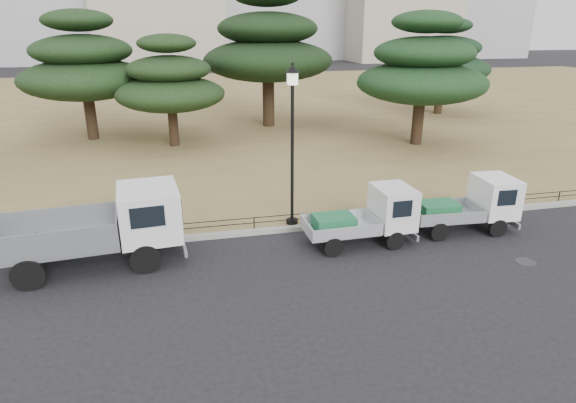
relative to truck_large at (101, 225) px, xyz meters
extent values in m
plane|color=black|center=(5.61, -1.47, -1.23)|extent=(220.00, 220.00, 0.00)
cube|color=olive|center=(5.61, 29.13, -1.16)|extent=(120.00, 56.00, 0.15)
cube|color=gray|center=(5.61, 1.13, -1.15)|extent=(120.00, 0.25, 0.16)
cylinder|color=black|center=(1.19, -0.84, -0.80)|extent=(0.88, 0.26, 0.86)
cylinder|color=black|center=(1.01, 1.05, -0.80)|extent=(0.88, 0.26, 0.86)
cylinder|color=black|center=(-1.78, -1.12, -0.80)|extent=(0.88, 0.26, 0.86)
cylinder|color=black|center=(-1.96, 0.76, -0.80)|extent=(0.88, 0.26, 0.86)
cube|color=#2D2D30|center=(-0.34, -0.03, -0.57)|extent=(4.90, 1.49, 0.15)
cube|color=gray|center=(-1.20, -0.12, -0.07)|extent=(3.52, 2.20, 0.84)
cube|color=silver|center=(1.35, 0.13, 0.24)|extent=(1.86, 2.20, 1.48)
cylinder|color=black|center=(8.68, -0.99, -0.93)|extent=(0.61, 0.17, 0.61)
cylinder|color=black|center=(8.65, 0.34, -0.93)|extent=(0.61, 0.17, 0.61)
cylinder|color=black|center=(6.66, -1.04, -0.93)|extent=(0.61, 0.17, 0.61)
cylinder|color=black|center=(6.63, 0.30, -0.93)|extent=(0.61, 0.17, 0.61)
cube|color=#2D2D30|center=(7.68, -0.35, -0.79)|extent=(3.28, 0.82, 0.14)
cube|color=#B6B9BE|center=(7.09, -0.36, -0.51)|extent=(2.28, 1.42, 0.40)
cube|color=silver|center=(8.83, -0.32, -0.06)|extent=(1.16, 1.52, 1.30)
cube|color=#1D653B|center=(6.87, -0.37, -0.41)|extent=(1.26, 0.92, 0.44)
cylinder|color=black|center=(12.40, -0.84, -0.92)|extent=(0.62, 0.20, 0.62)
cylinder|color=black|center=(12.48, 0.52, -0.92)|extent=(0.62, 0.20, 0.62)
cylinder|color=black|center=(10.35, -0.72, -0.92)|extent=(0.62, 0.20, 0.62)
cylinder|color=black|center=(10.43, 0.63, -0.92)|extent=(0.62, 0.20, 0.62)
cube|color=#2D2D30|center=(11.44, -0.11, -0.78)|extent=(3.35, 0.95, 0.14)
cube|color=#989B9E|center=(10.84, -0.07, -0.50)|extent=(2.37, 1.53, 0.41)
cube|color=silver|center=(12.61, -0.17, -0.06)|extent=(1.24, 1.58, 1.30)
cube|color=#1D6539|center=(10.61, -0.06, -0.40)|extent=(1.31, 0.98, 0.45)
cylinder|color=black|center=(5.95, 1.43, -1.01)|extent=(0.40, 0.40, 0.15)
cylinder|color=black|center=(5.95, 1.43, 1.34)|extent=(0.11, 0.11, 4.55)
cylinder|color=white|center=(5.95, 1.43, 3.80)|extent=(0.36, 0.36, 0.36)
cone|color=black|center=(5.95, 1.43, 4.09)|extent=(0.47, 0.47, 0.23)
cylinder|color=black|center=(5.61, 1.28, -0.88)|extent=(38.00, 0.03, 0.03)
cylinder|color=black|center=(5.61, 1.28, -0.70)|extent=(38.00, 0.03, 0.03)
cylinder|color=black|center=(5.61, 1.28, -0.88)|extent=(0.04, 0.04, 0.40)
cube|color=#134494|center=(-1.66, 1.72, -0.75)|extent=(1.56, 1.26, 0.66)
cube|color=#134494|center=(-1.37, 1.58, -0.28)|extent=(0.74, 0.67, 0.28)
cylinder|color=#2D2D30|center=(12.11, -2.67, -1.23)|extent=(0.60, 0.60, 0.01)
cylinder|color=black|center=(-2.67, 16.90, 0.35)|extent=(0.64, 0.64, 2.85)
ellipsoid|color=black|center=(-2.67, 16.90, 2.42)|extent=(7.32, 7.32, 2.34)
ellipsoid|color=black|center=(-2.67, 16.90, 4.02)|extent=(5.59, 5.59, 1.79)
ellipsoid|color=black|center=(-2.67, 16.90, 5.63)|extent=(3.86, 3.86, 1.24)
cylinder|color=black|center=(2.09, 14.06, 0.10)|extent=(0.53, 0.53, 2.36)
ellipsoid|color=black|center=(2.09, 14.06, 1.81)|extent=(5.95, 5.95, 1.90)
ellipsoid|color=black|center=(2.09, 14.06, 3.14)|extent=(4.54, 4.54, 1.45)
ellipsoid|color=black|center=(2.09, 14.06, 4.47)|extent=(3.14, 3.14, 1.00)
cylinder|color=black|center=(8.38, 18.52, 0.67)|extent=(0.79, 0.79, 3.50)
ellipsoid|color=black|center=(8.38, 18.52, 3.20)|extent=(8.41, 8.41, 2.69)
ellipsoid|color=black|center=(8.38, 18.52, 5.17)|extent=(6.42, 6.42, 2.06)
cylinder|color=black|center=(15.67, 11.37, 0.33)|extent=(0.63, 0.63, 2.82)
ellipsoid|color=#173418|center=(15.67, 11.37, 2.37)|extent=(7.15, 7.15, 2.29)
ellipsoid|color=#173418|center=(15.67, 11.37, 3.96)|extent=(5.46, 5.46, 1.75)
ellipsoid|color=#173418|center=(15.67, 11.37, 5.54)|extent=(3.77, 3.77, 1.21)
cylinder|color=black|center=(22.09, 20.39, 0.29)|extent=(0.62, 0.62, 2.74)
ellipsoid|color=black|center=(22.09, 20.39, 2.27)|extent=(6.99, 6.99, 2.24)
ellipsoid|color=black|center=(22.09, 20.39, 3.81)|extent=(5.34, 5.34, 1.71)
ellipsoid|color=black|center=(22.09, 20.39, 5.35)|extent=(3.69, 3.69, 1.18)
camera|label=1|loc=(2.38, -13.53, 5.37)|focal=30.00mm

